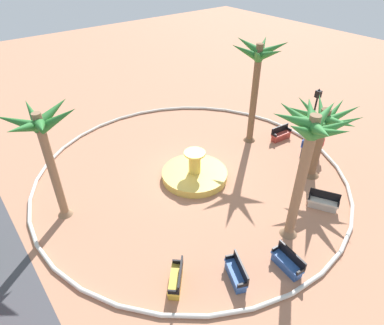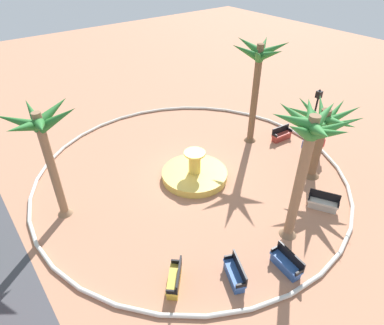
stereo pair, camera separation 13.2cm
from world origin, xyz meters
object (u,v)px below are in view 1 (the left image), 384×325
palm_tree_by_curb (43,138)px  bench_west (287,263)px  person_cyclist_helmet (304,146)px  palm_tree_far_side (308,146)px  palm_tree_mid_plaza (323,125)px  palm_tree_near_fountain (257,69)px  fountain (195,174)px  bench_east (236,274)px  lamppost (313,115)px  bench_southwest (281,135)px  person_cyclist_photo (320,146)px  bench_north (176,280)px  bench_southeast (323,203)px

palm_tree_by_curb → bench_west: (-9.54, -6.57, -4.39)m
person_cyclist_helmet → palm_tree_far_side: bearing=121.5°
palm_tree_far_side → palm_tree_mid_plaza: bearing=-65.5°
palm_tree_mid_plaza → palm_tree_far_side: size_ratio=0.69×
bench_west → palm_tree_near_fountain: bearing=-37.5°
fountain → bench_east: bearing=155.5°
bench_west → lamppost: lamppost is taller
fountain → bench_southwest: (-0.23, -7.80, 0.06)m
palm_tree_far_side → lamppost: size_ratio=1.54×
person_cyclist_photo → lamppost: bearing=-15.4°
bench_west → bench_southwest: (7.59, -8.70, 0.00)m
bench_west → bench_north: (2.33, 4.43, 0.00)m
palm_tree_near_fountain → bench_west: (-8.87, 6.80, -4.95)m
palm_tree_by_curb → palm_tree_mid_plaza: size_ratio=1.32×
palm_tree_mid_plaza → bench_north: size_ratio=3.14×
bench_southeast → palm_tree_near_fountain: bearing=-15.4°
palm_tree_mid_plaza → bench_southwest: 5.45m
palm_tree_mid_plaza → bench_southeast: (-2.20, 2.02, -3.16)m
bench_southeast → person_cyclist_photo: bearing=-52.2°
bench_east → bench_southeast: size_ratio=1.02×
palm_tree_far_side → bench_west: bearing=126.9°
palm_tree_by_curb → palm_tree_mid_plaza: 14.65m
bench_southwest → person_cyclist_helmet: size_ratio=1.01×
palm_tree_by_curb → bench_southeast: (-8.15, -11.31, -4.39)m
palm_tree_near_fountain → bench_west: size_ratio=4.33×
palm_tree_mid_plaza → person_cyclist_helmet: palm_tree_mid_plaza is taller
palm_tree_by_curb → person_cyclist_helmet: 15.65m
bench_east → person_cyclist_helmet: (4.12, -10.15, 0.56)m
palm_tree_far_side → fountain: bearing=7.2°
palm_tree_by_curb → fountain: bearing=-103.0°
palm_tree_near_fountain → bench_southwest: size_ratio=4.37×
palm_tree_near_fountain → bench_southwest: palm_tree_near_fountain is taller
palm_tree_mid_plaza → person_cyclist_helmet: 3.24m
fountain → bench_southeast: 7.49m
bench_east → bench_west: 2.41m
palm_tree_by_curb → bench_southeast: bearing=-125.8°
fountain → lamppost: bearing=-105.3°
palm_tree_by_curb → person_cyclist_helmet: bearing=-107.0°
bench_west → person_cyclist_photo: person_cyclist_photo is taller
bench_north → lamppost: (3.27, -13.45, 2.27)m
palm_tree_mid_plaza → bench_west: size_ratio=2.90×
bench_north → person_cyclist_helmet: 12.70m
bench_southeast → bench_east: bearing=93.3°
palm_tree_by_curb → bench_east: bearing=-152.9°
bench_north → bench_southeast: (-0.94, -9.17, 0.00)m
person_cyclist_helmet → lamppost: bearing=-65.7°
bench_east → bench_north: (1.34, 2.23, 0.00)m
palm_tree_far_side → bench_west: size_ratio=4.19×
fountain → palm_tree_by_curb: palm_tree_by_curb is taller
palm_tree_by_curb → person_cyclist_photo: 16.54m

